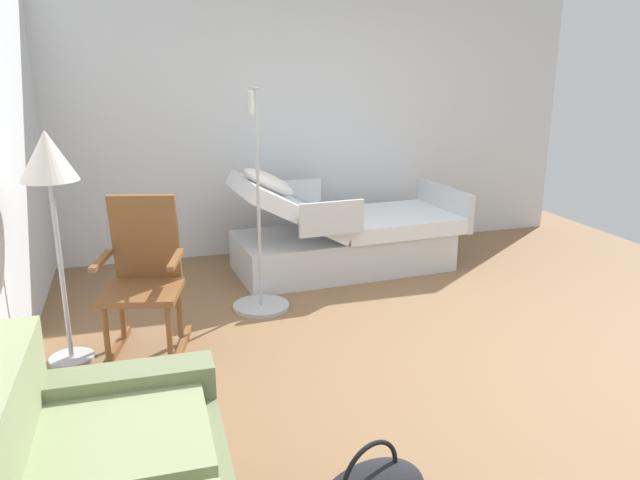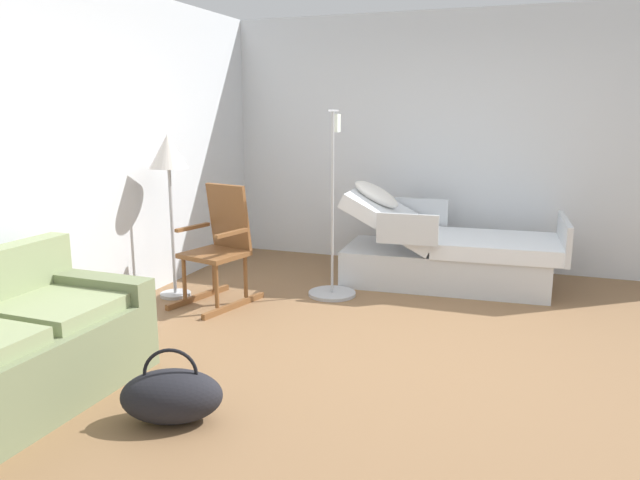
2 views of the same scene
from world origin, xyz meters
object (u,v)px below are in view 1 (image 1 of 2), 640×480
Objects in this scene: iv_pole at (260,278)px; rocking_chair at (144,280)px; hospital_bed at (343,237)px; floor_lamp at (49,173)px.

rocking_chair is at bearing 121.33° from iv_pole.
hospital_bed is 2.76m from floor_lamp.
floor_lamp is (0.00, 0.49, 0.72)m from rocking_chair.
iv_pole is at bearing -68.81° from floor_lamp.
rocking_chair reaches higher than hospital_bed.
floor_lamp is at bearing 118.54° from hospital_bed.
rocking_chair is 0.62× the size of iv_pole.
hospital_bed is 1.43× the size of floor_lamp.
hospital_bed is at bearing -55.26° from rocking_chair.
rocking_chair is 0.87m from floor_lamp.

